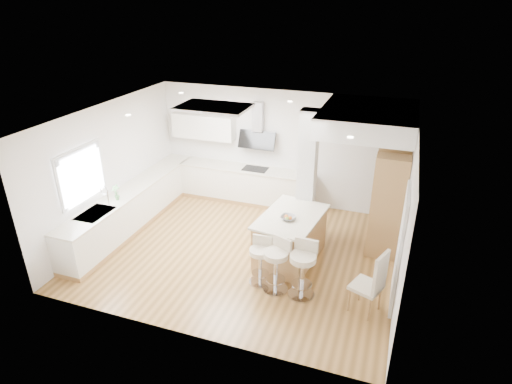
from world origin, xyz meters
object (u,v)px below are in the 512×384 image
at_px(peninsula, 290,237).
at_px(bar_stool_c, 303,266).
at_px(bar_stool_b, 277,262).
at_px(bar_stool_a, 261,258).
at_px(dining_chair, 373,282).

bearing_deg(peninsula, bar_stool_c, -56.60).
height_order(bar_stool_b, bar_stool_c, bar_stool_c).
bearing_deg(bar_stool_b, peninsula, 113.76).
distance_m(peninsula, bar_stool_a, 0.97).
bearing_deg(bar_stool_b, bar_stool_a, -175.20).
bearing_deg(bar_stool_a, dining_chair, -9.12).
xyz_separation_m(bar_stool_a, bar_stool_c, (0.79, -0.10, 0.08)).
distance_m(peninsula, dining_chair, 2.01).
bearing_deg(bar_stool_a, peninsula, 68.47).
bearing_deg(bar_stool_c, bar_stool_a, 175.77).
bearing_deg(dining_chair, bar_stool_b, -161.89).
xyz_separation_m(peninsula, bar_stool_a, (-0.30, -0.92, 0.03)).
bearing_deg(peninsula, bar_stool_a, -100.40).
distance_m(bar_stool_b, bar_stool_c, 0.47).
height_order(bar_stool_c, dining_chair, dining_chair).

